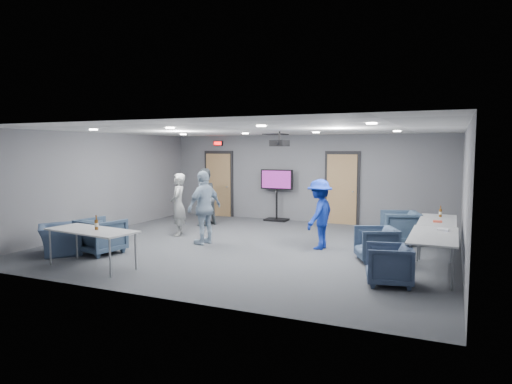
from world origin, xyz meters
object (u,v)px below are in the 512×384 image
at_px(person_a, 178,205).
at_px(person_d, 319,214).
at_px(table_right_b, 434,237).
at_px(bottle_right, 440,213).
at_px(projector, 279,143).
at_px(chair_front_b, 60,239).
at_px(bottle_front, 96,224).
at_px(person_b, 204,197).
at_px(chair_right_b, 376,244).
at_px(tv_stand, 277,192).
at_px(chair_right_c, 389,265).
at_px(chair_right_a, 400,227).
at_px(chair_front_a, 101,236).
at_px(person_c, 204,208).
at_px(table_front_left, 91,232).
at_px(table_right_a, 438,222).

relative_size(person_a, person_d, 1.03).
xyz_separation_m(table_right_b, bottle_right, (0.04, 2.34, 0.14)).
distance_m(person_d, projector, 2.01).
height_order(chair_front_b, bottle_front, bottle_front).
bearing_deg(person_a, person_b, 161.51).
height_order(chair_right_b, table_right_b, table_right_b).
bearing_deg(tv_stand, chair_right_c, -53.45).
bearing_deg(person_d, bottle_right, 120.72).
bearing_deg(bottle_front, chair_right_a, 42.77).
relative_size(person_a, bottle_right, 6.29).
xyz_separation_m(chair_right_a, table_right_b, (0.86, -2.62, 0.30)).
height_order(person_a, bottle_right, person_a).
bearing_deg(chair_right_a, chair_front_a, -73.74).
distance_m(person_c, chair_front_a, 2.41).
bearing_deg(chair_front_a, chair_front_b, 35.49).
distance_m(chair_front_a, table_front_left, 1.21).
xyz_separation_m(table_right_a, projector, (-3.60, -0.25, 1.72)).
relative_size(person_b, projector, 3.84).
bearing_deg(person_b, chair_right_b, 78.62).
relative_size(chair_front_a, tv_stand, 0.53).
xyz_separation_m(bottle_front, bottle_right, (5.95, 4.40, -0.01)).
relative_size(person_a, projector, 3.70).
distance_m(bottle_right, tv_stand, 5.39).
relative_size(tv_stand, projector, 3.68).
height_order(chair_right_a, table_front_left, chair_right_a).
xyz_separation_m(chair_right_b, chair_right_c, (0.45, -1.54, -0.01)).
bearing_deg(table_right_b, chair_front_b, 101.19).
bearing_deg(bottle_right, bottle_front, -143.52).
bearing_deg(person_b, person_a, 18.97).
bearing_deg(projector, person_a, -161.27).
relative_size(person_d, table_right_a, 0.87).
bearing_deg(chair_front_b, person_b, -61.02).
height_order(person_d, bottle_front, person_d).
relative_size(person_c, table_right_a, 0.96).
xyz_separation_m(table_right_a, tv_stand, (-4.82, 2.76, 0.23)).
xyz_separation_m(chair_front_a, bottle_front, (0.76, -0.94, 0.45)).
relative_size(chair_front_a, projector, 1.93).
bearing_deg(chair_right_b, chair_front_b, -96.58).
relative_size(person_b, chair_front_b, 1.75).
relative_size(chair_right_b, table_right_b, 0.40).
distance_m(person_b, bottle_right, 6.54).
height_order(chair_front_a, table_right_a, chair_front_a).
xyz_separation_m(table_front_left, bottle_front, (0.10, 0.03, 0.15)).
distance_m(person_d, chair_right_b, 1.59).
bearing_deg(table_right_a, tv_stand, 60.19).
bearing_deg(chair_front_a, chair_right_b, -151.86).
xyz_separation_m(chair_right_a, tv_stand, (-3.96, 2.05, 0.53)).
xyz_separation_m(person_d, chair_right_b, (1.37, -0.68, -0.44)).
distance_m(chair_right_a, projector, 3.53).
bearing_deg(tv_stand, chair_right_a, -27.30).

